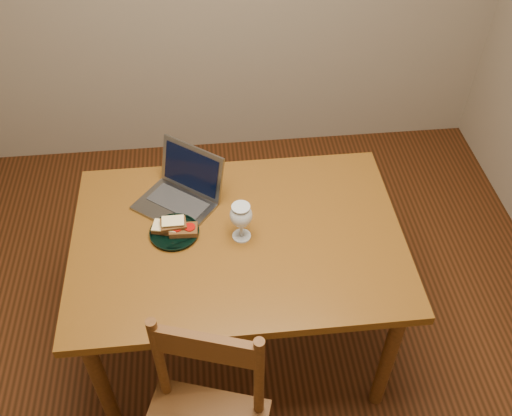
{
  "coord_description": "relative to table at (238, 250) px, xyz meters",
  "views": [
    {
      "loc": [
        -0.12,
        -1.4,
        2.41
      ],
      "look_at": [
        0.05,
        0.18,
        0.8
      ],
      "focal_mm": 40.0,
      "sensor_mm": 36.0,
      "label": 1
    }
  ],
  "objects": [
    {
      "name": "floor",
      "position": [
        0.04,
        -0.09,
        -0.66
      ],
      "size": [
        3.2,
        3.2,
        0.02
      ],
      "primitive_type": "cube",
      "color": "black",
      "rests_on": "ground"
    },
    {
      "name": "table",
      "position": [
        0.0,
        0.0,
        0.0
      ],
      "size": [
        1.3,
        0.9,
        0.74
      ],
      "color": "#53310D",
      "rests_on": "floor"
    },
    {
      "name": "plate",
      "position": [
        -0.25,
        0.04,
        0.09
      ],
      "size": [
        0.2,
        0.2,
        0.02
      ],
      "primitive_type": "cylinder",
      "color": "black",
      "rests_on": "table"
    },
    {
      "name": "sandwich_cheese",
      "position": [
        -0.28,
        0.05,
        0.12
      ],
      "size": [
        0.11,
        0.08,
        0.03
      ],
      "primitive_type": null,
      "rotation": [
        0.0,
        0.0,
        -0.27
      ],
      "color": "#381E0C",
      "rests_on": "plate"
    },
    {
      "name": "sandwich_tomato",
      "position": [
        -0.21,
        0.03,
        0.12
      ],
      "size": [
        0.11,
        0.07,
        0.03
      ],
      "primitive_type": null,
      "rotation": [
        0.0,
        0.0,
        -0.05
      ],
      "color": "#381E0C",
      "rests_on": "plate"
    },
    {
      "name": "sandwich_top",
      "position": [
        -0.25,
        0.04,
        0.14
      ],
      "size": [
        0.1,
        0.07,
        0.03
      ],
      "primitive_type": null,
      "rotation": [
        0.0,
        0.0,
        0.09
      ],
      "color": "#381E0C",
      "rests_on": "plate"
    },
    {
      "name": "milk_glass",
      "position": [
        0.01,
        -0.0,
        0.17
      ],
      "size": [
        0.09,
        0.09,
        0.17
      ],
      "primitive_type": null,
      "color": "white",
      "rests_on": "table"
    },
    {
      "name": "laptop",
      "position": [
        -0.21,
        0.23,
        0.14
      ],
      "size": [
        0.4,
        0.4,
        0.22
      ],
      "rotation": [
        0.0,
        0.0,
        -0.66
      ],
      "color": "slate",
      "rests_on": "table"
    }
  ]
}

